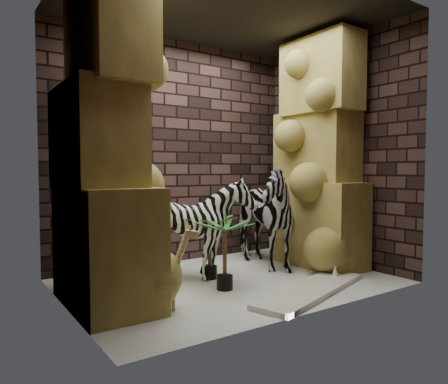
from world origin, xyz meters
TOP-DOWN VIEW (x-y plane):
  - floor at (0.00, 0.00)m, footprint 3.50×3.50m
  - ceiling at (0.00, 0.00)m, footprint 3.50×3.50m
  - wall_back at (0.00, 1.25)m, footprint 3.50×0.00m
  - wall_front at (0.00, -1.25)m, footprint 3.50×0.00m
  - wall_left at (-1.75, 0.00)m, footprint 0.00×3.00m
  - wall_right at (1.75, 0.00)m, footprint 0.00×3.00m
  - rock_pillar_left at (-1.40, 0.00)m, footprint 0.68×1.30m
  - rock_pillar_right at (1.42, 0.00)m, footprint 0.58×1.25m
  - zebra_right at (0.72, 0.39)m, footprint 0.89×1.38m
  - zebra_left at (-0.24, 0.28)m, footprint 0.95×1.17m
  - giraffe_toy at (-1.05, -0.46)m, footprint 0.42×0.29m
  - palm_front at (-0.12, 0.22)m, footprint 0.36×0.36m
  - palm_back at (-0.22, -0.23)m, footprint 0.36×0.36m
  - surfboard at (0.45, -0.82)m, footprint 1.75×0.92m

SIDE VIEW (x-z plane):
  - floor at x=0.00m, z-range 0.00..0.00m
  - surfboard at x=0.45m, z-range 0.00..0.05m
  - palm_back at x=-0.22m, z-range 0.00..0.73m
  - palm_front at x=-0.12m, z-range 0.00..0.74m
  - giraffe_toy at x=-1.05m, z-range 0.00..0.78m
  - zebra_left at x=-0.24m, z-range 0.00..1.06m
  - zebra_right at x=0.72m, z-range 0.00..1.53m
  - wall_back at x=0.00m, z-range -0.25..3.25m
  - wall_front at x=0.00m, z-range -0.25..3.25m
  - wall_left at x=-1.75m, z-range 0.00..3.00m
  - wall_right at x=1.75m, z-range 0.00..3.00m
  - rock_pillar_left at x=-1.40m, z-range 0.00..3.00m
  - rock_pillar_right at x=1.42m, z-range 0.00..3.00m
  - ceiling at x=0.00m, z-range 3.00..3.00m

